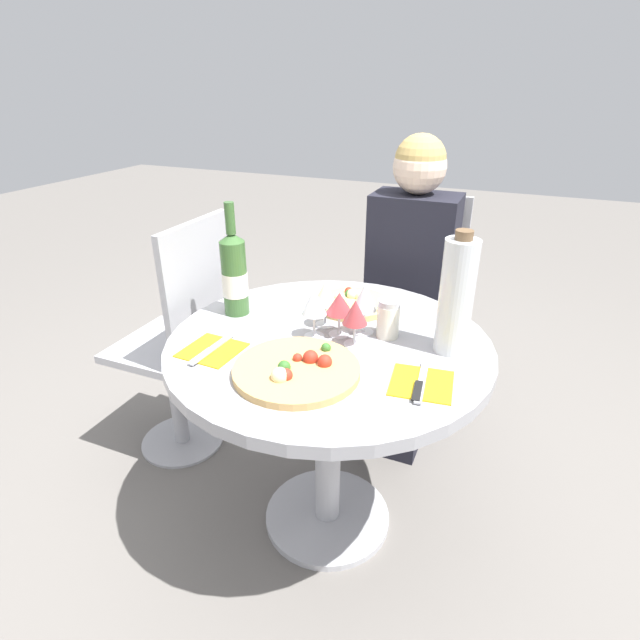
{
  "coord_description": "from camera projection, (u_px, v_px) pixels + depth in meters",
  "views": [
    {
      "loc": [
        0.47,
        -1.17,
        1.38
      ],
      "look_at": [
        0.01,
        -0.08,
        0.81
      ],
      "focal_mm": 28.0,
      "sensor_mm": 36.0,
      "label": 1
    }
  ],
  "objects": [
    {
      "name": "ground_plane",
      "position": [
        327.0,
        518.0,
        1.74
      ],
      "size": [
        12.0,
        12.0,
        0.0
      ],
      "primitive_type": "plane",
      "color": "slate",
      "rests_on": "ground"
    },
    {
      "name": "dining_table",
      "position": [
        329.0,
        378.0,
        1.49
      ],
      "size": [
        0.93,
        0.93,
        0.71
      ],
      "color": "#B2B2B7",
      "rests_on": "ground_plane"
    },
    {
      "name": "chair_behind_diner",
      "position": [
        411.0,
        314.0,
        2.14
      ],
      "size": [
        0.37,
        0.37,
        0.96
      ],
      "rotation": [
        0.0,
        0.0,
        3.14
      ],
      "color": "#ADADB2",
      "rests_on": "ground_plane"
    },
    {
      "name": "seated_diner",
      "position": [
        404.0,
        308.0,
        1.99
      ],
      "size": [
        0.33,
        0.43,
        1.21
      ],
      "rotation": [
        0.0,
        0.0,
        3.14
      ],
      "color": "black",
      "rests_on": "ground_plane"
    },
    {
      "name": "chair_empty_side",
      "position": [
        183.0,
        347.0,
        1.88
      ],
      "size": [
        0.37,
        0.37,
        0.96
      ],
      "rotation": [
        0.0,
        0.0,
        1.57
      ],
      "color": "#ADADB2",
      "rests_on": "ground_plane"
    },
    {
      "name": "pizza_large",
      "position": [
        297.0,
        369.0,
        1.26
      ],
      "size": [
        0.32,
        0.32,
        0.05
      ],
      "color": "tan",
      "rests_on": "dining_table"
    },
    {
      "name": "pizza_small_far",
      "position": [
        353.0,
        302.0,
        1.64
      ],
      "size": [
        0.24,
        0.24,
        0.05
      ],
      "color": "#DBB26B",
      "rests_on": "dining_table"
    },
    {
      "name": "wine_bottle",
      "position": [
        234.0,
        274.0,
        1.54
      ],
      "size": [
        0.08,
        0.08,
        0.35
      ],
      "color": "#38602D",
      "rests_on": "dining_table"
    },
    {
      "name": "tall_carafe",
      "position": [
        456.0,
        297.0,
        1.31
      ],
      "size": [
        0.09,
        0.09,
        0.34
      ],
      "color": "silver",
      "rests_on": "dining_table"
    },
    {
      "name": "sugar_shaker",
      "position": [
        388.0,
        319.0,
        1.43
      ],
      "size": [
        0.07,
        0.07,
        0.11
      ],
      "color": "silver",
      "rests_on": "dining_table"
    },
    {
      "name": "wine_glass_center",
      "position": [
        339.0,
        304.0,
        1.41
      ],
      "size": [
        0.08,
        0.08,
        0.13
      ],
      "color": "silver",
      "rests_on": "dining_table"
    },
    {
      "name": "wine_glass_back_left",
      "position": [
        325.0,
        294.0,
        1.47
      ],
      "size": [
        0.07,
        0.07,
        0.14
      ],
      "color": "silver",
      "rests_on": "dining_table"
    },
    {
      "name": "wine_glass_front_left",
      "position": [
        314.0,
        303.0,
        1.4
      ],
      "size": [
        0.07,
        0.07,
        0.15
      ],
      "color": "silver",
      "rests_on": "dining_table"
    },
    {
      "name": "wine_glass_front_right",
      "position": [
        355.0,
        314.0,
        1.36
      ],
      "size": [
        0.07,
        0.07,
        0.14
      ],
      "color": "silver",
      "rests_on": "dining_table"
    },
    {
      "name": "wine_glass_back_right",
      "position": [
        365.0,
        297.0,
        1.42
      ],
      "size": [
        0.07,
        0.07,
        0.16
      ],
      "color": "silver",
      "rests_on": "dining_table"
    },
    {
      "name": "place_setting_left",
      "position": [
        211.0,
        350.0,
        1.37
      ],
      "size": [
        0.16,
        0.19,
        0.01
      ],
      "color": "gold",
      "rests_on": "dining_table"
    },
    {
      "name": "place_setting_right",
      "position": [
        421.0,
        383.0,
        1.22
      ],
      "size": [
        0.17,
        0.19,
        0.01
      ],
      "color": "gold",
      "rests_on": "dining_table"
    }
  ]
}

